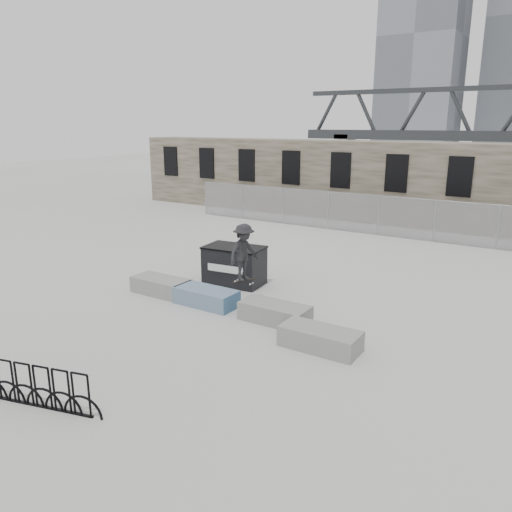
{
  "coord_description": "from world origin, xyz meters",
  "views": [
    {
      "loc": [
        8.22,
        -11.54,
        5.48
      ],
      "look_at": [
        -0.28,
        1.62,
        1.3
      ],
      "focal_mm": 35.0,
      "sensor_mm": 36.0,
      "label": 1
    }
  ],
  "objects_px": {
    "planter_far_left": "(161,285)",
    "bike_rack": "(15,383)",
    "planter_center_left": "(206,296)",
    "dumpster": "(234,265)",
    "planter_offset": "(320,338)",
    "planter_center_right": "(275,312)",
    "skateboarder": "(244,252)"
  },
  "relations": [
    {
      "from": "planter_offset",
      "to": "bike_rack",
      "type": "bearing_deg",
      "value": -126.0
    },
    {
      "from": "planter_offset",
      "to": "planter_center_right",
      "type": "bearing_deg",
      "value": 154.08
    },
    {
      "from": "planter_far_left",
      "to": "planter_offset",
      "type": "relative_size",
      "value": 1.0
    },
    {
      "from": "planter_far_left",
      "to": "skateboarder",
      "type": "bearing_deg",
      "value": 13.25
    },
    {
      "from": "skateboarder",
      "to": "planter_center_left",
      "type": "bearing_deg",
      "value": 139.07
    },
    {
      "from": "bike_rack",
      "to": "skateboarder",
      "type": "height_order",
      "value": "skateboarder"
    },
    {
      "from": "planter_offset",
      "to": "dumpster",
      "type": "xyz_separation_m",
      "value": [
        -4.83,
        3.13,
        0.39
      ]
    },
    {
      "from": "planter_far_left",
      "to": "skateboarder",
      "type": "distance_m",
      "value": 3.25
    },
    {
      "from": "planter_center_right",
      "to": "dumpster",
      "type": "distance_m",
      "value": 3.74
    },
    {
      "from": "planter_center_left",
      "to": "bike_rack",
      "type": "xyz_separation_m",
      "value": [
        0.26,
        -6.49,
        0.15
      ]
    },
    {
      "from": "planter_center_left",
      "to": "planter_offset",
      "type": "relative_size",
      "value": 1.0
    },
    {
      "from": "planter_offset",
      "to": "bike_rack",
      "type": "xyz_separation_m",
      "value": [
        -4.06,
        -5.59,
        0.15
      ]
    },
    {
      "from": "planter_offset",
      "to": "dumpster",
      "type": "height_order",
      "value": "dumpster"
    },
    {
      "from": "planter_center_left",
      "to": "planter_offset",
      "type": "distance_m",
      "value": 4.42
    },
    {
      "from": "planter_center_left",
      "to": "dumpster",
      "type": "bearing_deg",
      "value": 102.66
    },
    {
      "from": "dumpster",
      "to": "skateboarder",
      "type": "distance_m",
      "value": 2.3
    },
    {
      "from": "planter_far_left",
      "to": "bike_rack",
      "type": "xyz_separation_m",
      "value": [
        2.2,
        -6.54,
        0.15
      ]
    },
    {
      "from": "planter_center_right",
      "to": "bike_rack",
      "type": "xyz_separation_m",
      "value": [
        -2.21,
        -6.49,
        0.15
      ]
    },
    {
      "from": "planter_center_left",
      "to": "skateboarder",
      "type": "xyz_separation_m",
      "value": [
        0.93,
        0.73,
        1.38
      ]
    },
    {
      "from": "planter_center_left",
      "to": "bike_rack",
      "type": "relative_size",
      "value": 0.51
    },
    {
      "from": "planter_far_left",
      "to": "planter_center_left",
      "type": "xyz_separation_m",
      "value": [
        1.94,
        -0.05,
        0.0
      ]
    },
    {
      "from": "planter_offset",
      "to": "dumpster",
      "type": "bearing_deg",
      "value": 147.05
    },
    {
      "from": "planter_offset",
      "to": "skateboarder",
      "type": "distance_m",
      "value": 4.01
    },
    {
      "from": "planter_offset",
      "to": "dumpster",
      "type": "relative_size",
      "value": 0.92
    },
    {
      "from": "planter_far_left",
      "to": "bike_rack",
      "type": "height_order",
      "value": "bike_rack"
    },
    {
      "from": "planter_center_left",
      "to": "dumpster",
      "type": "height_order",
      "value": "dumpster"
    },
    {
      "from": "planter_far_left",
      "to": "bike_rack",
      "type": "distance_m",
      "value": 6.91
    },
    {
      "from": "planter_far_left",
      "to": "planter_center_left",
      "type": "height_order",
      "value": "same"
    },
    {
      "from": "planter_center_right",
      "to": "planter_far_left",
      "type": "bearing_deg",
      "value": 179.36
    },
    {
      "from": "planter_offset",
      "to": "skateboarder",
      "type": "relative_size",
      "value": 1.04
    },
    {
      "from": "planter_center_left",
      "to": "planter_offset",
      "type": "height_order",
      "value": "same"
    },
    {
      "from": "planter_offset",
      "to": "planter_center_left",
      "type": "bearing_deg",
      "value": 168.28
    }
  ]
}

